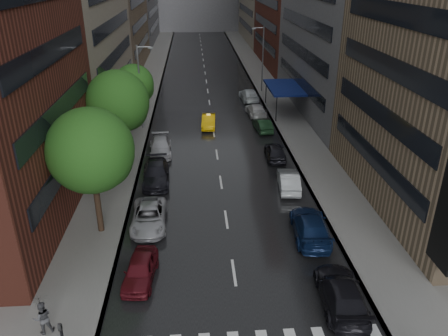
% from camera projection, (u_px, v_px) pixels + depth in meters
% --- Properties ---
extents(ground, '(220.00, 220.00, 0.00)m').
position_uv_depth(ground, '(241.00, 322.00, 22.13)').
color(ground, gray).
rests_on(ground, ground).
extents(road, '(14.00, 140.00, 0.01)m').
position_uv_depth(road, '(207.00, 84.00, 67.46)').
color(road, black).
rests_on(road, ground).
extents(sidewalk_left, '(4.00, 140.00, 0.15)m').
position_uv_depth(sidewalk_left, '(148.00, 85.00, 66.86)').
color(sidewalk_left, gray).
rests_on(sidewalk_left, ground).
extents(sidewalk_right, '(4.00, 140.00, 0.15)m').
position_uv_depth(sidewalk_right, '(264.00, 83.00, 68.01)').
color(sidewalk_right, gray).
rests_on(sidewalk_right, ground).
extents(tree_near, '(5.48, 5.48, 8.73)m').
position_uv_depth(tree_near, '(91.00, 151.00, 27.24)').
color(tree_near, '#382619').
rests_on(tree_near, ground).
extents(tree_mid, '(5.43, 5.43, 8.66)m').
position_uv_depth(tree_mid, '(118.00, 102.00, 37.41)').
color(tree_mid, '#382619').
rests_on(tree_mid, ground).
extents(tree_far, '(4.36, 4.36, 6.95)m').
position_uv_depth(tree_far, '(134.00, 84.00, 47.99)').
color(tree_far, '#382619').
rests_on(tree_far, ground).
extents(taxi, '(1.76, 4.34, 1.40)m').
position_uv_depth(taxi, '(209.00, 121.00, 49.07)').
color(taxi, '#EFB40C').
rests_on(taxi, ground).
extents(parked_cars_left, '(2.46, 23.60, 1.55)m').
position_uv_depth(parked_cars_left, '(154.00, 188.00, 34.09)').
color(parked_cars_left, '#591119').
rests_on(parked_cars_left, ground).
extents(parked_cars_right, '(2.70, 45.28, 1.60)m').
position_uv_depth(parked_cars_right, '(277.00, 155.00, 40.00)').
color(parked_cars_right, black).
rests_on(parked_cars_right, ground).
extents(ped_black_umbrella, '(1.06, 0.98, 2.09)m').
position_uv_depth(ped_black_umbrella, '(41.00, 312.00, 20.85)').
color(ped_black_umbrella, '#4A4A4F').
rests_on(ped_black_umbrella, sidewalk_left).
extents(street_lamp_left, '(1.74, 0.22, 9.00)m').
position_uv_depth(street_lamp_left, '(141.00, 86.00, 46.80)').
color(street_lamp_left, gray).
rests_on(street_lamp_left, sidewalk_left).
extents(street_lamp_right, '(1.74, 0.22, 9.00)m').
position_uv_depth(street_lamp_right, '(262.00, 58.00, 61.39)').
color(street_lamp_right, gray).
rests_on(street_lamp_right, sidewalk_right).
extents(awning, '(4.00, 8.00, 3.12)m').
position_uv_depth(awning, '(284.00, 88.00, 53.14)').
color(awning, navy).
rests_on(awning, sidewalk_right).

